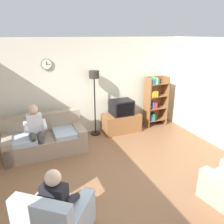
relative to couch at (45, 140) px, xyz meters
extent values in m
plane|color=brown|center=(1.34, -1.87, -0.31)|extent=(12.00, 12.00, 0.00)
cube|color=beige|center=(1.34, 0.79, 1.04)|extent=(6.20, 0.12, 2.70)
cylinder|color=brown|center=(0.28, 0.71, 1.74)|extent=(0.28, 0.03, 0.28)
cylinder|color=white|center=(0.28, 0.70, 1.74)|extent=(0.24, 0.01, 0.24)
cube|color=black|center=(0.28, 0.69, 1.77)|extent=(0.02, 0.01, 0.09)
cube|color=black|center=(0.32, 0.69, 1.74)|extent=(0.11, 0.01, 0.01)
cube|color=gray|center=(0.00, -0.05, -0.10)|extent=(1.91, 0.87, 0.42)
cube|color=gray|center=(0.00, 0.31, 0.35)|extent=(1.90, 0.23, 0.48)
cube|color=gray|center=(0.84, -0.04, -0.03)|extent=(0.23, 0.84, 0.56)
cube|color=gray|center=(-0.84, -0.07, -0.03)|extent=(0.23, 0.84, 0.56)
cube|color=#9EADBC|center=(0.50, -0.10, 0.16)|extent=(0.61, 0.69, 0.10)
cube|color=#9EADBC|center=(-0.50, -0.11, 0.16)|extent=(0.61, 0.69, 0.10)
cube|color=brown|center=(2.24, 0.38, -0.04)|extent=(1.10, 0.56, 0.54)
cube|color=black|center=(2.24, 0.64, -0.02)|extent=(1.10, 0.04, 0.03)
cube|color=black|center=(2.24, 0.36, 0.45)|extent=(0.60, 0.48, 0.44)
cube|color=black|center=(2.24, 0.12, 0.45)|extent=(0.50, 0.01, 0.36)
cube|color=brown|center=(3.12, 0.43, 0.46)|extent=(0.04, 0.36, 1.55)
cube|color=brown|center=(3.76, 0.43, 0.46)|extent=(0.04, 0.36, 1.55)
cube|color=brown|center=(3.44, 0.60, 0.46)|extent=(0.64, 0.02, 1.55)
cube|color=brown|center=(3.44, 0.43, -0.12)|extent=(0.60, 0.34, 0.02)
cube|color=black|center=(3.20, 0.41, -0.01)|extent=(0.04, 0.28, 0.19)
cube|color=#2D59A5|center=(3.25, 0.41, -0.03)|extent=(0.06, 0.28, 0.15)
cube|color=#267F4C|center=(3.32, 0.41, -0.01)|extent=(0.06, 0.28, 0.20)
cube|color=black|center=(3.38, 0.41, 0.00)|extent=(0.06, 0.28, 0.21)
cube|color=brown|center=(3.44, 0.43, 0.27)|extent=(0.60, 0.34, 0.02)
cube|color=black|center=(3.20, 0.41, 0.35)|extent=(0.06, 0.28, 0.14)
cube|color=#2D59A5|center=(3.26, 0.41, 0.39)|extent=(0.04, 0.28, 0.22)
cube|color=red|center=(3.32, 0.41, 0.36)|extent=(0.05, 0.28, 0.16)
cube|color=red|center=(3.38, 0.41, 0.37)|extent=(0.05, 0.28, 0.18)
cube|color=brown|center=(3.44, 0.43, 0.66)|extent=(0.60, 0.34, 0.02)
cube|color=gold|center=(3.20, 0.41, 0.74)|extent=(0.05, 0.28, 0.15)
cube|color=gold|center=(3.25, 0.41, 0.76)|extent=(0.04, 0.28, 0.18)
cube|color=gold|center=(3.31, 0.41, 0.75)|extent=(0.05, 0.28, 0.16)
cube|color=gold|center=(3.37, 0.41, 0.75)|extent=(0.05, 0.28, 0.16)
cube|color=brown|center=(3.44, 0.43, 1.04)|extent=(0.60, 0.34, 0.02)
cube|color=#2D59A5|center=(3.20, 0.41, 1.13)|extent=(0.06, 0.28, 0.15)
cube|color=#267F4C|center=(3.27, 0.41, 1.15)|extent=(0.06, 0.28, 0.18)
cube|color=silver|center=(3.33, 0.41, 1.15)|extent=(0.04, 0.28, 0.18)
cube|color=#267F4C|center=(3.39, 0.41, 1.13)|extent=(0.05, 0.28, 0.15)
cube|color=black|center=(3.44, 0.41, 1.13)|extent=(0.04, 0.28, 0.15)
cylinder|color=black|center=(1.46, 0.48, -0.30)|extent=(0.28, 0.28, 0.03)
cylinder|color=black|center=(1.46, 0.48, 0.54)|extent=(0.04, 0.04, 1.70)
cylinder|color=black|center=(1.46, 0.48, 1.44)|extent=(0.28, 0.28, 0.20)
cube|color=#9EADBC|center=(-0.11, -2.60, -0.11)|extent=(1.15, 1.15, 0.40)
cube|color=#9EADBC|center=(-0.34, -2.89, 0.34)|extent=(0.74, 0.64, 0.50)
cube|color=#9EADBC|center=(-0.34, -2.40, -0.03)|extent=(0.65, 0.75, 0.56)
cube|color=#9EADBC|center=(0.14, -2.77, -0.03)|extent=(0.65, 0.75, 0.56)
cube|color=tan|center=(2.47, -3.07, -0.03)|extent=(0.32, 0.82, 0.56)
cube|color=silver|center=(-0.20, 0.00, 0.47)|extent=(0.34, 0.20, 0.48)
sphere|color=#D8AD8C|center=(-0.20, -0.01, 0.82)|extent=(0.22, 0.22, 0.22)
cylinder|color=#4C4742|center=(-0.11, -0.19, 0.23)|extent=(0.14, 0.38, 0.13)
cylinder|color=#4C4742|center=(-0.29, -0.20, 0.23)|extent=(0.14, 0.38, 0.13)
cylinder|color=#4C4742|center=(-0.10, -0.38, -0.05)|extent=(0.11, 0.11, 0.52)
cylinder|color=#4C4742|center=(-0.28, -0.39, -0.05)|extent=(0.11, 0.11, 0.52)
cylinder|color=silver|center=(0.01, -0.10, 0.45)|extent=(0.09, 0.33, 0.20)
cylinder|color=silver|center=(-0.41, -0.11, 0.45)|extent=(0.09, 0.33, 0.20)
cube|color=black|center=(-0.14, -2.64, 0.35)|extent=(0.39, 0.37, 0.48)
sphere|color=beige|center=(-0.14, -2.63, 0.70)|extent=(0.22, 0.22, 0.22)
cylinder|color=#2D334C|center=(-0.10, -2.43, 0.11)|extent=(0.34, 0.38, 0.13)
cylinder|color=#2D334C|center=(0.04, -2.55, 0.11)|extent=(0.34, 0.38, 0.13)
cylinder|color=#2D334C|center=(0.02, -2.28, -0.11)|extent=(0.15, 0.15, 0.40)
cylinder|color=#2D334C|center=(0.16, -2.40, -0.11)|extent=(0.15, 0.15, 0.40)
cylinder|color=black|center=(-0.25, -2.43, 0.33)|extent=(0.28, 0.32, 0.20)
cylinder|color=black|center=(0.08, -2.69, 0.33)|extent=(0.28, 0.32, 0.20)
camera|label=1|loc=(-0.35, -5.15, 2.46)|focal=35.40mm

